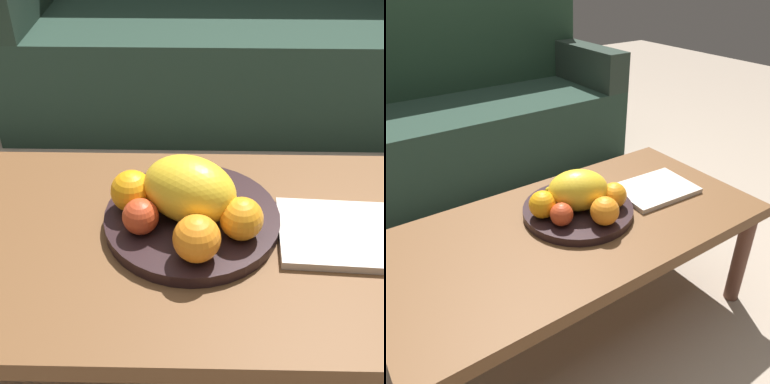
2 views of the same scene
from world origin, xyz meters
TOP-DOWN VIEW (x-y plane):
  - ground_plane at (0.00, 0.00)m, footprint 8.00×8.00m
  - coffee_table at (0.00, 0.00)m, footprint 1.11×0.55m
  - couch at (0.15, 1.31)m, footprint 1.70×0.70m
  - fruit_bowl at (0.03, 0.03)m, footprint 0.33×0.33m
  - melon_large_front at (0.03, 0.03)m, footprint 0.21×0.18m
  - orange_front at (0.12, -0.02)m, footprint 0.08×0.08m
  - orange_left at (0.04, -0.08)m, footprint 0.08×0.08m
  - orange_right at (-0.08, 0.05)m, footprint 0.08×0.08m
  - apple_front at (-0.05, -0.02)m, footprint 0.07×0.07m
  - banana_bunch at (0.04, 0.06)m, footprint 0.17×0.15m
  - magazine at (0.32, -0.00)m, footprint 0.26×0.19m

SIDE VIEW (x-z plane):
  - ground_plane at x=0.00m, z-range 0.00..0.00m
  - couch at x=0.15m, z-range -0.15..0.75m
  - coffee_table at x=0.00m, z-range 0.15..0.54m
  - magazine at x=0.32m, z-range 0.39..0.41m
  - fruit_bowl at x=0.03m, z-range 0.39..0.42m
  - banana_bunch at x=0.04m, z-range 0.41..0.48m
  - apple_front at x=-0.05m, z-range 0.42..0.48m
  - orange_front at x=0.12m, z-range 0.42..0.49m
  - orange_right at x=-0.08m, z-range 0.42..0.50m
  - orange_left at x=0.04m, z-range 0.42..0.50m
  - melon_large_front at x=0.03m, z-range 0.42..0.54m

